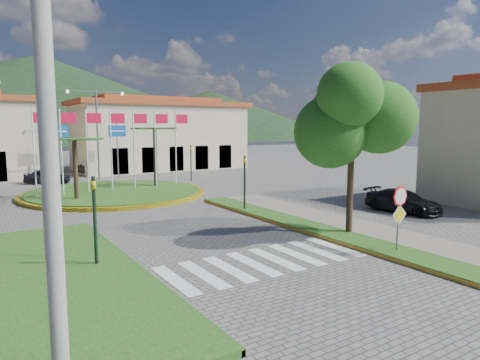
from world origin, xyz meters
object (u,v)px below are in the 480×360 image
utility_pole (49,148)px  car_dark_a (48,176)px  roundabout_island (115,192)px  deciduous_tree (352,119)px  car_side_right (403,201)px  car_dark_b (97,167)px  stop_sign (399,208)px

utility_pole → car_dark_a: 31.56m
utility_pole → roundabout_island: bearing=71.2°
deciduous_tree → car_dark_a: 27.75m
car_dark_a → car_side_right: 28.33m
car_dark_b → deciduous_tree: bearing=162.5°
roundabout_island → utility_pole: size_ratio=1.41×
car_dark_a → deciduous_tree: bearing=-138.7°
car_dark_a → stop_sign: bearing=-141.6°
deciduous_tree → car_dark_b: 32.16m
deciduous_tree → stop_sign: bearing=-101.2°
car_dark_a → car_side_right: bearing=-124.8°
car_dark_b → car_side_right: 31.18m
roundabout_island → car_side_right: size_ratio=2.93×
roundabout_island → car_dark_b: bearing=80.5°
deciduous_tree → car_side_right: deciduous_tree is taller
roundabout_island → car_dark_a: bearing=108.7°
car_dark_b → car_side_right: size_ratio=0.88×
utility_pole → car_dark_b: utility_pole is taller
stop_sign → deciduous_tree: bearing=78.8°
car_side_right → roundabout_island: bearing=121.5°
deciduous_tree → utility_pole: bearing=-159.0°
utility_pole → car_dark_a: (4.45, 31.00, -3.88)m
deciduous_tree → roundabout_island: bearing=107.9°
deciduous_tree → utility_pole: utility_pole is taller
car_dark_a → car_dark_b: size_ratio=0.96×
utility_pole → car_dark_b: 38.21m
stop_sign → deciduous_tree: size_ratio=0.39×
roundabout_island → deciduous_tree: bearing=-72.1°
deciduous_tree → car_dark_a: (-8.55, 26.00, -4.55)m
stop_sign → roundabout_island: bearing=103.7°
car_dark_a → car_side_right: (15.05, -24.00, 0.01)m
roundabout_island → stop_sign: bearing=-76.3°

